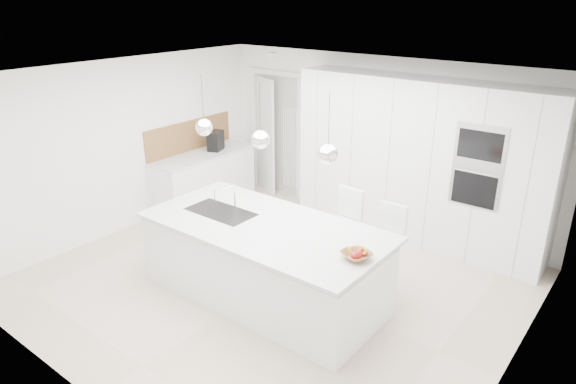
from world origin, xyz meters
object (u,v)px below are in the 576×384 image
Objects in this scene: fruit_bowl at (356,255)px; bar_stool_left at (343,236)px; island_base at (263,263)px; espresso_machine at (216,141)px; bar_stool_right at (385,251)px.

bar_stool_left is at bearing 128.12° from fruit_bowl.
bar_stool_left is (0.50, 0.91, 0.14)m from island_base.
island_base is at bearing -57.06° from espresso_machine.
espresso_machine reaches higher than bar_stool_right.
fruit_bowl is 1.22m from bar_stool_left.
espresso_machine is at bearing 154.55° from fruit_bowl.
fruit_bowl is at bearing -47.37° from espresso_machine.
espresso_machine is at bearing 144.86° from island_base.
bar_stool_right reaches higher than fruit_bowl.
espresso_machine is 0.28× the size of bar_stool_left.
espresso_machine reaches higher than island_base.
bar_stool_left is (-0.72, 0.91, -0.36)m from fruit_bowl.
island_base is 8.83× the size of espresso_machine.
espresso_machine reaches higher than fruit_bowl.
island_base is 2.45× the size of bar_stool_left.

